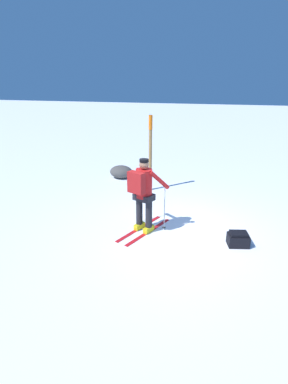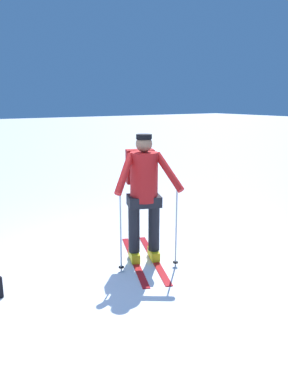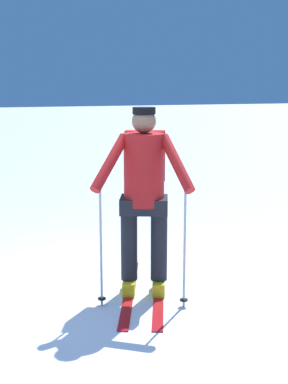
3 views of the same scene
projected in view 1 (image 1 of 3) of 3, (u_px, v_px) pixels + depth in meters
ground_plane at (177, 231)px, 6.91m from camera, size 80.00×80.00×0.00m
skier at (143, 191)px, 6.58m from camera, size 1.01×1.63×1.69m
dropped_backpack at (238, 239)px, 6.26m from camera, size 0.49×0.41×0.30m
trail_marker at (150, 148)px, 9.04m from camera, size 0.11×0.11×2.32m
rock_boulder at (121, 172)px, 10.61m from camera, size 0.80×0.68×0.44m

